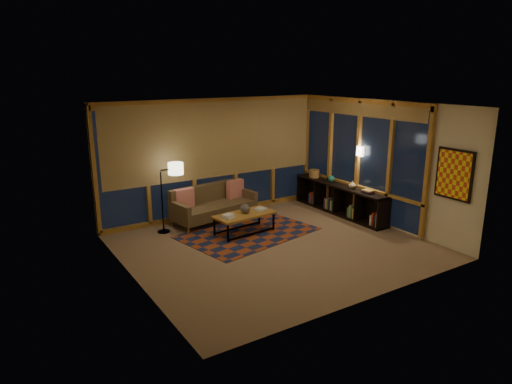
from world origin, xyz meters
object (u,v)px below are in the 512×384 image
floor_lamp (162,199)px  bookshelf (339,199)px  sofa (214,204)px  coffee_table (244,223)px

floor_lamp → bookshelf: floor_lamp is taller
sofa → coffee_table: 1.09m
bookshelf → coffee_table: bearing=179.4°
floor_lamp → sofa: bearing=2.9°
sofa → floor_lamp: bearing=174.8°
coffee_table → bookshelf: bookshelf is taller
coffee_table → bookshelf: (2.60, -0.03, 0.14)m
floor_lamp → bookshelf: (4.01, -1.00, -0.38)m
sofa → coffee_table: bearing=-91.1°
sofa → floor_lamp: 1.30m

